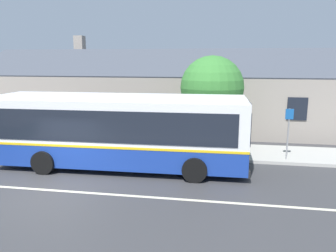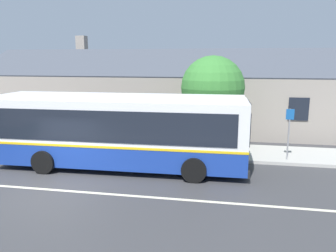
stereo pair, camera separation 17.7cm
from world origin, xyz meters
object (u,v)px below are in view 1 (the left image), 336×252
(bus_stop_sign, at_px, (288,128))
(bench_down_street, at_px, (53,137))
(street_tree_primary, at_px, (214,90))
(transit_bus, at_px, (120,130))

(bus_stop_sign, bearing_deg, bench_down_street, 176.84)
(bench_down_street, bearing_deg, bus_stop_sign, -3.16)
(bench_down_street, bearing_deg, street_tree_primary, 7.52)
(street_tree_primary, bearing_deg, bus_stop_sign, -27.34)
(street_tree_primary, relative_size, bus_stop_sign, 2.07)
(bench_down_street, bearing_deg, transit_bus, -30.02)
(street_tree_primary, distance_m, bus_stop_sign, 4.25)
(transit_bus, bearing_deg, bus_stop_sign, 15.73)
(transit_bus, distance_m, street_tree_primary, 5.70)
(bench_down_street, xyz_separation_m, bus_stop_sign, (12.21, -0.67, 1.07))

